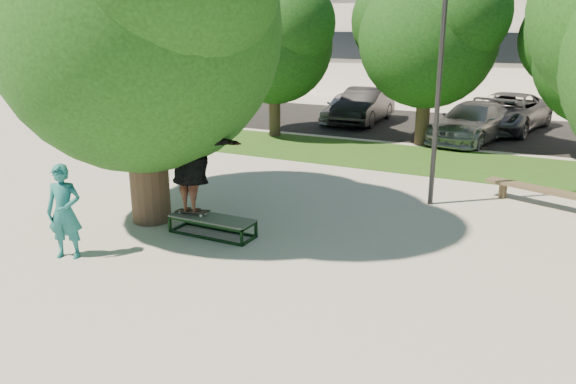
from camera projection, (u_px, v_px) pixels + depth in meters
The scene contains 15 objects.
ground at pixel (304, 274), 9.74m from camera, with size 120.00×120.00×0.00m, color #A8A59A.
grass_strip at pixel (464, 164), 17.42m from camera, with size 30.00×4.00×0.02m, color #244213.
asphalt_strip at pixel (469, 129), 23.41m from camera, with size 40.00×8.00×0.01m, color black.
tree_left at pixel (137, 11), 11.29m from camera, with size 6.96×5.95×7.12m.
bg_tree_left at pixel (274, 37), 21.00m from camera, with size 5.28×4.51×5.77m.
bg_tree_mid at pixel (427, 29), 19.39m from camera, with size 5.76×4.92×6.24m.
lamppost at pixel (440, 71), 12.68m from camera, with size 0.25×0.15×6.11m.
grind_box at pixel (212, 226), 11.51m from camera, with size 1.80×0.60×0.38m.
skater_rig at pixel (190, 165), 11.38m from camera, with size 2.44×0.95×2.01m.
bystander at pixel (64, 212), 10.22m from camera, with size 0.64×0.42×1.77m, color #1B6766.
bench at pixel (547, 192), 13.21m from camera, with size 2.89×1.34×0.45m.
car_silver_a at pixel (348, 107), 24.87m from camera, with size 1.62×4.02×1.37m, color #B7B7BC.
car_dark at pixel (364, 106), 24.72m from camera, with size 1.61×4.62×1.52m, color black.
car_grey at pixel (506, 112), 22.86m from camera, with size 2.51×5.44×1.51m, color slate.
car_silver_b at pixel (472, 122), 20.85m from camera, with size 1.97×4.85×1.41m, color #A0A1A5.
Camera 1 is at (3.81, -8.09, 4.13)m, focal length 35.00 mm.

